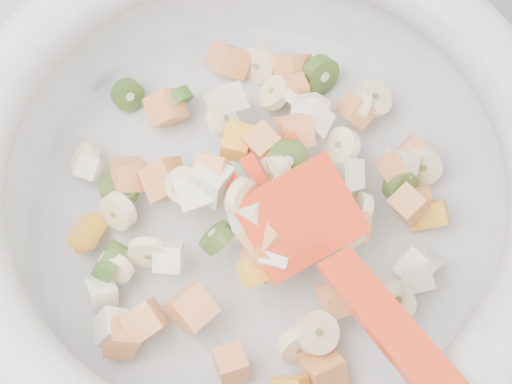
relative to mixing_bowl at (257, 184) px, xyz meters
The scene contains 1 object.
mixing_bowl is the anchor object (origin of this frame).
Camera 1 is at (0.05, 1.30, 1.40)m, focal length 55.00 mm.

